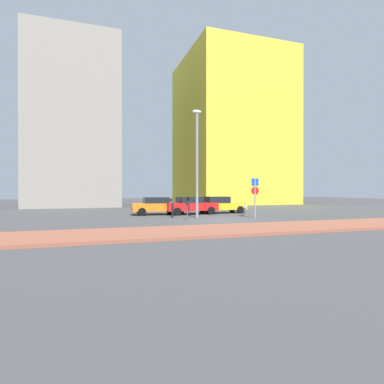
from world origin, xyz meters
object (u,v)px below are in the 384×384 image
Objects in this scene: street_lamp at (197,155)px; traffic_bollard_mid at (173,210)px; parking_sign_post at (255,193)px; parking_meter at (187,207)px; parked_car_orange at (159,206)px; traffic_bollard_near at (245,210)px; parked_car_red at (190,205)px; parked_car_yellow at (220,205)px.

traffic_bollard_mid is at bearing 164.76° from street_lamp.
parking_meter is (-5.10, 0.34, -1.00)m from parking_sign_post.
traffic_bollard_mid is (-0.60, 1.74, -0.30)m from parking_meter.
parked_car_orange is 7.08m from traffic_bollard_near.
parked_car_orange is 0.58× the size of street_lamp.
parking_sign_post is at bearing -54.83° from parked_car_red.
parked_car_orange is 3.58× the size of parking_meter.
street_lamp is at bearing -15.24° from traffic_bollard_mid.
parking_sign_post is at bearing -22.08° from street_lamp.
traffic_bollard_near is (0.80, -3.20, -0.29)m from parked_car_yellow.
parked_car_yellow is at bearing 104.12° from traffic_bollard_near.
parking_sign_post is at bearing -3.78° from parking_meter.
parked_car_orange is 5.02× the size of traffic_bollard_near.
parked_car_orange is at bearing 96.28° from traffic_bollard_mid.
traffic_bollard_mid is at bearing 109.13° from parking_meter.
traffic_bollard_near is 5.99m from traffic_bollard_mid.
parked_car_orange is 5.70m from street_lamp.
parked_car_red is 3.52× the size of parking_meter.
parking_meter is at bearing 176.22° from parking_sign_post.
traffic_bollard_near is at bearing 6.19° from street_lamp.
parked_car_red is 4.94× the size of traffic_bollard_near.
parking_sign_post is at bearing -84.42° from parked_car_yellow.
parked_car_orange is at bearing -179.52° from parked_car_yellow.
parked_car_yellow is at bearing 0.48° from parked_car_orange.
traffic_bollard_mid reaches higher than traffic_bollard_near.
parked_car_red is 4.17× the size of traffic_bollard_mid.
parked_car_orange is 1.06× the size of parked_car_yellow.
parking_sign_post is 2.68× the size of traffic_bollard_mid.
street_lamp is (1.14, 1.27, 3.79)m from parking_meter.
parked_car_yellow is 6.09m from traffic_bollard_mid.
street_lamp is 5.97m from traffic_bollard_near.
parked_car_yellow is 1.50× the size of parking_sign_post.
street_lamp is (2.09, -3.61, 3.88)m from parked_car_orange.
parked_car_yellow is 5.40m from parking_sign_post.
parked_car_yellow is at bearing 31.52° from traffic_bollard_mid.
street_lamp reaches higher than parking_sign_post.
parked_car_red is at bearing 69.59° from parking_meter.
parked_car_yellow is at bearing 95.58° from parking_sign_post.
parked_car_yellow is 6.73m from parking_meter.
parked_car_yellow is at bearing 47.06° from parking_meter.
street_lamp is at bearing 157.92° from parking_sign_post.
street_lamp is 4.47m from traffic_bollard_mid.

